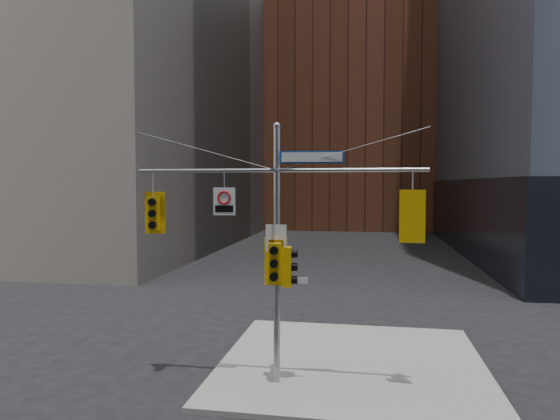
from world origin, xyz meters
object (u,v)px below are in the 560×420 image
(traffic_light_west_arm, at_px, (154,213))
(street_sign_blade, at_px, (312,157))
(regulatory_sign_arm, at_px, (224,200))
(traffic_light_pole_side, at_px, (289,267))
(traffic_light_pole_front, at_px, (275,262))
(traffic_light_east_arm, at_px, (412,216))
(signal_assembly, at_px, (277,228))

(traffic_light_west_arm, bearing_deg, street_sign_blade, -11.21)
(traffic_light_west_arm, relative_size, street_sign_blade, 0.70)
(traffic_light_west_arm, bearing_deg, regulatory_sign_arm, -11.99)
(traffic_light_pole_side, xyz_separation_m, street_sign_blade, (0.63, -0.01, 2.98))
(traffic_light_pole_front, bearing_deg, traffic_light_west_arm, 172.80)
(traffic_light_pole_front, distance_m, street_sign_blade, 3.00)
(traffic_light_east_arm, relative_size, regulatory_sign_arm, 1.78)
(signal_assembly, height_order, regulatory_sign_arm, signal_assembly)
(street_sign_blade, height_order, regulatory_sign_arm, street_sign_blade)
(signal_assembly, xyz_separation_m, traffic_light_east_arm, (3.58, 0.00, 0.38))
(traffic_light_west_arm, distance_m, regulatory_sign_arm, 2.13)
(signal_assembly, xyz_separation_m, regulatory_sign_arm, (-1.48, -0.02, 0.76))
(signal_assembly, relative_size, street_sign_blade, 4.64)
(traffic_light_pole_front, xyz_separation_m, regulatory_sign_arm, (-1.48, 0.25, 1.65))
(traffic_light_west_arm, xyz_separation_m, regulatory_sign_arm, (2.10, -0.03, 0.37))
(traffic_light_east_arm, distance_m, regulatory_sign_arm, 5.07)
(traffic_light_west_arm, distance_m, traffic_light_pole_front, 3.81)
(street_sign_blade, bearing_deg, traffic_light_pole_side, 173.59)
(traffic_light_east_arm, distance_m, traffic_light_pole_side, 3.56)
(traffic_light_pole_side, distance_m, regulatory_sign_arm, 2.55)
(signal_assembly, xyz_separation_m, traffic_light_pole_side, (0.33, 0.01, -1.05))
(traffic_light_east_arm, distance_m, street_sign_blade, 3.05)
(signal_assembly, distance_m, street_sign_blade, 2.16)
(traffic_light_west_arm, bearing_deg, traffic_light_pole_side, -11.13)
(traffic_light_pole_side, bearing_deg, traffic_light_east_arm, -93.83)
(traffic_light_pole_side, xyz_separation_m, regulatory_sign_arm, (-1.80, -0.03, 1.80))
(regulatory_sign_arm, bearing_deg, traffic_light_pole_front, -12.94)
(traffic_light_west_arm, height_order, street_sign_blade, street_sign_blade)
(traffic_light_east_arm, bearing_deg, traffic_light_pole_front, 7.93)
(street_sign_blade, bearing_deg, traffic_light_west_arm, 174.10)
(traffic_light_east_arm, height_order, traffic_light_pole_front, traffic_light_east_arm)
(traffic_light_west_arm, bearing_deg, traffic_light_east_arm, -11.18)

